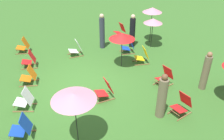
{
  "coord_description": "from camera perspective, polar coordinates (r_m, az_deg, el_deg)",
  "views": [
    {
      "loc": [
        8.04,
        -1.46,
        5.61
      ],
      "look_at": [
        0.0,
        1.2,
        0.5
      ],
      "focal_mm": 37.22,
      "sensor_mm": 36.0,
      "label": 1
    }
  ],
  "objects": [
    {
      "name": "ground_plane",
      "position": [
        9.91,
        -6.61,
        -3.6
      ],
      "size": [
        40.0,
        40.0,
        0.0
      ],
      "primitive_type": "plane",
      "color": "#386B28"
    },
    {
      "name": "deckchair_0",
      "position": [
        8.57,
        16.8,
        -8.18
      ],
      "size": [
        0.68,
        0.87,
        0.83
      ],
      "rotation": [
        0.0,
        0.0,
        0.31
      ],
      "color": "olive",
      "rests_on": "ground"
    },
    {
      "name": "deckchair_2",
      "position": [
        11.62,
        -19.57,
        2.36
      ],
      "size": [
        0.56,
        0.81,
        0.83
      ],
      "rotation": [
        0.0,
        0.0,
        -0.12
      ],
      "color": "olive",
      "rests_on": "ground"
    },
    {
      "name": "deckchair_3",
      "position": [
        12.16,
        -8.82,
        5.17
      ],
      "size": [
        0.53,
        0.79,
        0.83
      ],
      "rotation": [
        0.0,
        0.0,
        0.07
      ],
      "color": "olive",
      "rests_on": "ground"
    },
    {
      "name": "deckchair_4",
      "position": [
        7.89,
        -21.21,
        -13.2
      ],
      "size": [
        0.63,
        0.85,
        0.83
      ],
      "rotation": [
        0.0,
        0.0,
        -0.22
      ],
      "color": "olive",
      "rests_on": "ground"
    },
    {
      "name": "deckchair_5",
      "position": [
        13.18,
        -20.92,
        5.54
      ],
      "size": [
        0.63,
        0.84,
        0.83
      ],
      "rotation": [
        0.0,
        0.0,
        -0.21
      ],
      "color": "olive",
      "rests_on": "ground"
    },
    {
      "name": "deckchair_7",
      "position": [
        9.93,
        12.88,
        -1.65
      ],
      "size": [
        0.67,
        0.86,
        0.83
      ],
      "rotation": [
        0.0,
        0.0,
        0.28
      ],
      "color": "olive",
      "rests_on": "ground"
    },
    {
      "name": "deckchair_8",
      "position": [
        14.36,
        2.02,
        9.66
      ],
      "size": [
        0.61,
        0.83,
        0.83
      ],
      "rotation": [
        0.0,
        0.0,
        0.18
      ],
      "color": "olive",
      "rests_on": "ground"
    },
    {
      "name": "deckchair_10",
      "position": [
        10.32,
        -19.67,
        -1.44
      ],
      "size": [
        0.63,
        0.84,
        0.83
      ],
      "rotation": [
        0.0,
        0.0,
        -0.21
      ],
      "color": "olive",
      "rests_on": "ground"
    },
    {
      "name": "deckchair_11",
      "position": [
        12.32,
        4.04,
        5.85
      ],
      "size": [
        0.58,
        0.82,
        0.83
      ],
      "rotation": [
        0.0,
        0.0,
        -0.14
      ],
      "color": "olive",
      "rests_on": "ground"
    },
    {
      "name": "deckchair_12",
      "position": [
        8.91,
        -1.74,
        -4.96
      ],
      "size": [
        0.56,
        0.81,
        0.83
      ],
      "rotation": [
        0.0,
        0.0,
        0.11
      ],
      "color": "olive",
      "rests_on": "ground"
    },
    {
      "name": "deckchair_13",
      "position": [
        11.39,
        7.49,
        3.42
      ],
      "size": [
        0.57,
        0.81,
        0.83
      ],
      "rotation": [
        0.0,
        0.0,
        -0.13
      ],
      "color": "olive",
      "rests_on": "ground"
    },
    {
      "name": "deckchair_14",
      "position": [
        8.99,
        -20.65,
        -6.92
      ],
      "size": [
        0.68,
        0.87,
        0.83
      ],
      "rotation": [
        0.0,
        0.0,
        -0.31
      ],
      "color": "olive",
      "rests_on": "ground"
    },
    {
      "name": "umbrella_0",
      "position": [
        6.44,
        -9.4,
        -6.52
      ],
      "size": [
        1.28,
        1.28,
        1.83
      ],
      "color": "black",
      "rests_on": "ground"
    },
    {
      "name": "umbrella_1",
      "position": [
        10.49,
        2.48,
        8.34
      ],
      "size": [
        1.19,
        1.19,
        1.7
      ],
      "color": "black",
      "rests_on": "ground"
    },
    {
      "name": "umbrella_3",
      "position": [
        12.68,
        10.07,
        11.8
      ],
      "size": [
        1.0,
        1.0,
        1.65
      ],
      "color": "black",
      "rests_on": "ground"
    },
    {
      "name": "umbrella_4",
      "position": [
        13.27,
        9.9,
        14.34
      ],
      "size": [
        1.07,
        1.07,
        2.02
      ],
      "color": "black",
      "rests_on": "ground"
    },
    {
      "name": "person_0",
      "position": [
        9.93,
        22.02,
        -0.41
      ],
      "size": [
        0.4,
        0.4,
        1.67
      ],
      "rotation": [
        0.0,
        0.0,
        2.16
      ],
      "color": "#72664C",
      "rests_on": "ground"
    },
    {
      "name": "person_1",
      "position": [
        8.02,
        12.18,
        -6.52
      ],
      "size": [
        0.4,
        0.4,
        1.72
      ],
      "rotation": [
        0.0,
        0.0,
        3.43
      ],
      "color": "#72664C",
      "rests_on": "ground"
    },
    {
      "name": "person_2",
      "position": [
        12.87,
        5.02,
        9.38
      ],
      "size": [
        0.41,
        0.41,
        1.83
      ],
      "rotation": [
        0.0,
        0.0,
        5.17
      ],
      "color": "black",
      "rests_on": "ground"
    },
    {
      "name": "person_3",
      "position": [
        12.66,
        -2.45,
        9.37
      ],
      "size": [
        0.4,
        0.4,
        1.92
      ],
      "rotation": [
        0.0,
        0.0,
        2.2
      ],
      "color": "#333847",
      "rests_on": "ground"
    }
  ]
}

